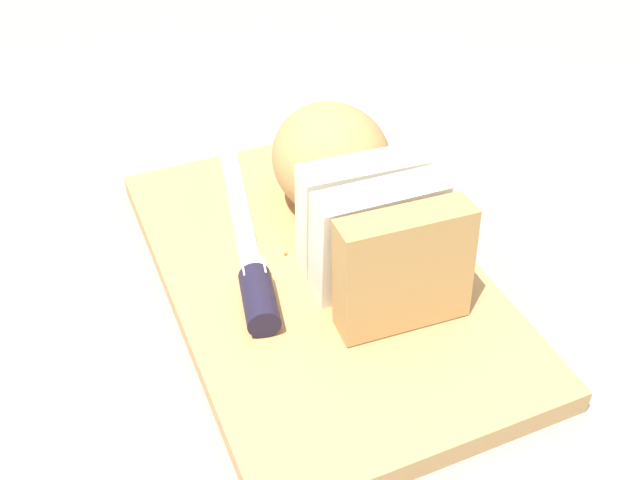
{
  "coord_description": "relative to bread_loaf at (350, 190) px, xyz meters",
  "views": [
    {
      "loc": [
        0.42,
        -0.19,
        0.43
      ],
      "look_at": [
        0.0,
        0.0,
        0.05
      ],
      "focal_mm": 41.97,
      "sensor_mm": 36.0,
      "label": 1
    }
  ],
  "objects": [
    {
      "name": "bread_loaf",
      "position": [
        0.0,
        0.0,
        0.0
      ],
      "size": [
        0.24,
        0.12,
        0.1
      ],
      "rotation": [
        0.0,
        0.0,
        -0.07
      ],
      "color": "tan",
      "rests_on": "cutting_board"
    },
    {
      "name": "crumb_stray_right",
      "position": [
        0.0,
        -0.06,
        -0.05
      ],
      "size": [
        0.0,
        0.0,
        0.0
      ],
      "primitive_type": "sphere",
      "color": "#A8753D",
      "rests_on": "cutting_board"
    },
    {
      "name": "ground_plane",
      "position": [
        0.03,
        -0.04,
        -0.07
      ],
      "size": [
        3.0,
        3.0,
        0.0
      ],
      "primitive_type": "plane",
      "color": "gray"
    },
    {
      "name": "cutting_board",
      "position": [
        0.03,
        -0.04,
        -0.06
      ],
      "size": [
        0.39,
        0.25,
        0.02
      ],
      "primitive_type": "cube",
      "rotation": [
        0.0,
        0.0,
        -0.01
      ],
      "color": "tan",
      "rests_on": "ground_plane"
    },
    {
      "name": "crumb_near_loaf",
      "position": [
        0.03,
        -0.01,
        -0.04
      ],
      "size": [
        0.01,
        0.01,
        0.01
      ],
      "primitive_type": "sphere",
      "color": "#A8753D",
      "rests_on": "cutting_board"
    },
    {
      "name": "crumb_near_knife",
      "position": [
        -0.04,
        -0.01,
        -0.05
      ],
      "size": [
        0.0,
        0.0,
        0.0
      ],
      "primitive_type": "sphere",
      "color": "#A8753D",
      "rests_on": "cutting_board"
    },
    {
      "name": "bread_knife",
      "position": [
        0.03,
        -0.1,
        -0.04
      ],
      "size": [
        0.26,
        0.08,
        0.03
      ],
      "rotation": [
        0.0,
        0.0,
        2.93
      ],
      "color": "silver",
      "rests_on": "cutting_board"
    },
    {
      "name": "crumb_stray_left",
      "position": [
        -0.02,
        -0.03,
        -0.04
      ],
      "size": [
        0.01,
        0.01,
        0.01
      ],
      "primitive_type": "sphere",
      "color": "#A8753D",
      "rests_on": "cutting_board"
    }
  ]
}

